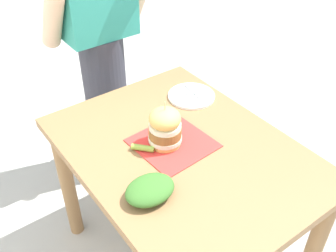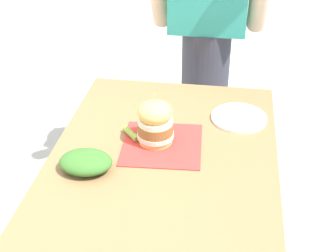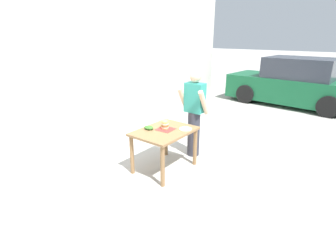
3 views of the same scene
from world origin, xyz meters
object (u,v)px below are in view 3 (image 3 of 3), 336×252
side_plate_with_forks (186,129)px  parked_car_mid_block (146,69)px  patio_table (164,137)px  diner_across_table (194,113)px  parked_car_near_curb (295,84)px  pickle_spear (161,127)px  side_salad (149,128)px  sandwich (165,124)px

side_plate_with_forks → parked_car_mid_block: size_ratio=0.05×
patio_table → side_plate_with_forks: (0.26, 0.27, 0.13)m
patio_table → diner_across_table: size_ratio=0.63×
diner_across_table → parked_car_near_curb: 5.51m
side_plate_with_forks → parked_car_near_curb: 6.04m
pickle_spear → side_salad: 0.24m
side_plate_with_forks → diner_across_table: (-0.17, 0.54, 0.14)m
parked_car_near_curb → sandwich: bearing=-96.1°
parked_car_mid_block → side_plate_with_forks: bearing=-43.1°
patio_table → parked_car_mid_block: parked_car_mid_block is taller
patio_table → sandwich: bearing=122.5°
side_plate_with_forks → pickle_spear: bearing=-154.6°
pickle_spear → side_plate_with_forks: size_ratio=0.41×
pickle_spear → sandwich: bearing=-9.9°
sandwich → parked_car_near_curb: parked_car_near_curb is taller
patio_table → parked_car_near_curb: bearing=84.4°
side_salad → diner_across_table: size_ratio=0.11×
sandwich → side_plate_with_forks: size_ratio=0.91×
parked_car_mid_block → parked_car_near_curb: bearing=-0.1°
pickle_spear → parked_car_near_curb: (0.76, 6.21, -0.04)m
patio_table → parked_car_mid_block: bearing=134.5°
sandwich → side_salad: sandwich is taller
parked_car_mid_block → diner_across_table: bearing=-41.2°
pickle_spear → diner_across_table: size_ratio=0.05×
pickle_spear → diner_across_table: bearing=73.0°
parked_car_near_curb → parked_car_mid_block: (-6.81, 0.01, 0.00)m
diner_across_table → pickle_spear: bearing=-107.0°
sandwich → side_salad: 0.29m
parked_car_near_curb → patio_table: bearing=-95.6°
sandwich → side_plate_with_forks: 0.37m
side_plate_with_forks → parked_car_mid_block: (-6.45, 6.03, -0.03)m
patio_table → parked_car_mid_block: 8.83m
pickle_spear → diner_across_table: diner_across_table is taller
side_salad → parked_car_mid_block: parked_car_mid_block is taller
sandwich → diner_across_table: 0.76m
sandwich → side_salad: size_ratio=1.11×
patio_table → diner_across_table: diner_across_table is taller
side_plate_with_forks → side_salad: (-0.50, -0.40, 0.02)m
pickle_spear → patio_table: bearing=-30.6°
diner_across_table → side_salad: bearing=-109.4°
parked_car_near_curb → parked_car_mid_block: 6.81m
pickle_spear → side_plate_with_forks: (0.40, 0.19, -0.01)m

